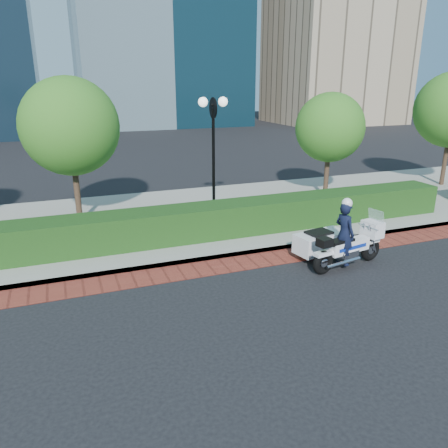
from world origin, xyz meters
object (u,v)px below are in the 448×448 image
object	(u,v)px
lamppost	(213,140)
police_motorcycle	(337,241)
tree_b	(70,127)
tree_c	(330,128)

from	to	relation	value
lamppost	police_motorcycle	distance (m)	5.52
lamppost	tree_b	bearing A→B (deg)	163.89
tree_c	police_motorcycle	bearing A→B (deg)	-120.97
police_motorcycle	tree_b	bearing A→B (deg)	127.06
lamppost	tree_c	world-z (taller)	tree_c
lamppost	tree_c	distance (m)	5.65
tree_b	tree_c	distance (m)	10.01
tree_b	tree_c	xyz separation A→B (m)	(10.00, -0.00, -0.39)
tree_c	police_motorcycle	size ratio (longest dim) A/B	1.77
lamppost	tree_c	size ratio (longest dim) A/B	0.98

